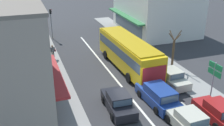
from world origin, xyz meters
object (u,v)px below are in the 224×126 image
(sedan_behind_bus_near, at_px, (118,102))
(wagon_queue_far_back, at_px, (158,96))
(traffic_light_downstreet, at_px, (51,19))
(street_tree_right, at_px, (173,51))
(city_bus, at_px, (128,52))
(parked_wagon_kerb_third, at_px, (145,55))
(sedan_behind_bus_mid, at_px, (189,122))
(parked_hatchback_kerb_front, at_px, (217,112))
(pedestrian_with_handbag_near, at_px, (53,51))
(directional_road_sign, at_px, (214,73))
(parked_sedan_kerb_second, at_px, (171,77))

(sedan_behind_bus_near, height_order, wagon_queue_far_back, wagon_queue_far_back)
(traffic_light_downstreet, xyz_separation_m, street_tree_right, (10.38, -14.52, -0.89))
(city_bus, relative_size, sedan_behind_bus_near, 2.55)
(wagon_queue_far_back, height_order, parked_wagon_kerb_third, same)
(wagon_queue_far_back, relative_size, sedan_behind_bus_mid, 1.08)
(sedan_behind_bus_mid, xyz_separation_m, street_tree_right, (4.46, 9.44, 1.30))
(parked_hatchback_kerb_front, xyz_separation_m, street_tree_right, (1.90, 9.10, 1.25))
(sedan_behind_bus_near, relative_size, parked_hatchback_kerb_front, 1.15)
(sedan_behind_bus_near, xyz_separation_m, traffic_light_downstreet, (-2.29, 19.94, 2.19))
(traffic_light_downstreet, bearing_deg, street_tree_right, -54.44)
(traffic_light_downstreet, height_order, street_tree_right, traffic_light_downstreet)
(sedan_behind_bus_mid, bearing_deg, street_tree_right, 64.72)
(pedestrian_with_handbag_near, bearing_deg, directional_road_sign, -52.18)
(sedan_behind_bus_mid, xyz_separation_m, directional_road_sign, (3.64, 2.39, 2.04))
(sedan_behind_bus_mid, bearing_deg, city_bus, 89.52)
(wagon_queue_far_back, height_order, parked_sedan_kerb_second, wagon_queue_far_back)
(city_bus, relative_size, pedestrian_with_handbag_near, 6.70)
(street_tree_right, bearing_deg, parked_wagon_kerb_third, 121.85)
(directional_road_sign, height_order, pedestrian_with_handbag_near, directional_road_sign)
(street_tree_right, bearing_deg, parked_hatchback_kerb_front, -101.83)
(wagon_queue_far_back, xyz_separation_m, directional_road_sign, (3.96, -1.38, 1.96))
(wagon_queue_far_back, distance_m, parked_hatchback_kerb_front, 4.47)
(street_tree_right, bearing_deg, wagon_queue_far_back, -130.13)
(city_bus, relative_size, parked_wagon_kerb_third, 2.41)
(sedan_behind_bus_near, distance_m, street_tree_right, 9.82)
(parked_sedan_kerb_second, height_order, traffic_light_downstreet, traffic_light_downstreet)
(parked_hatchback_kerb_front, xyz_separation_m, parked_wagon_kerb_third, (0.16, 11.91, 0.04))
(sedan_behind_bus_mid, distance_m, street_tree_right, 10.52)
(parked_wagon_kerb_third, xyz_separation_m, street_tree_right, (1.75, -2.81, 1.22))
(traffic_light_downstreet, relative_size, street_tree_right, 1.02)
(directional_road_sign, relative_size, pedestrian_with_handbag_near, 2.21)
(directional_road_sign, xyz_separation_m, street_tree_right, (0.82, 7.05, -0.74))
(sedan_behind_bus_near, relative_size, directional_road_sign, 1.19)
(wagon_queue_far_back, xyz_separation_m, street_tree_right, (4.78, 5.67, 1.22))
(city_bus, xyz_separation_m, parked_wagon_kerb_third, (2.62, 1.27, -1.14))
(parked_sedan_kerb_second, bearing_deg, parked_wagon_kerb_third, 87.41)
(sedan_behind_bus_near, bearing_deg, city_bus, 61.88)
(parked_hatchback_kerb_front, height_order, pedestrian_with_handbag_near, pedestrian_with_handbag_near)
(parked_hatchback_kerb_front, height_order, parked_sedan_kerb_second, parked_hatchback_kerb_front)
(sedan_behind_bus_mid, xyz_separation_m, parked_sedan_kerb_second, (2.45, 6.46, 0.00))
(city_bus, height_order, wagon_queue_far_back, city_bus)
(sedan_behind_bus_mid, relative_size, traffic_light_downstreet, 1.01)
(pedestrian_with_handbag_near, bearing_deg, wagon_queue_far_back, -61.62)
(city_bus, xyz_separation_m, directional_road_sign, (3.55, -8.59, 0.82))
(street_tree_right, bearing_deg, city_bus, 160.54)
(wagon_queue_far_back, height_order, parked_hatchback_kerb_front, wagon_queue_far_back)
(sedan_behind_bus_mid, bearing_deg, parked_sedan_kerb_second, 69.20)
(parked_hatchback_kerb_front, xyz_separation_m, parked_sedan_kerb_second, (-0.10, 6.11, -0.05))
(street_tree_right, bearing_deg, traffic_light_downstreet, 125.56)
(parked_wagon_kerb_third, height_order, traffic_light_downstreet, traffic_light_downstreet)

